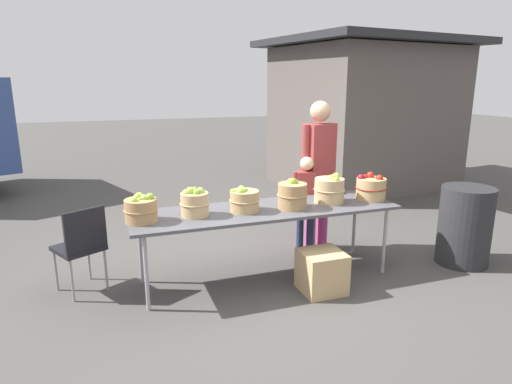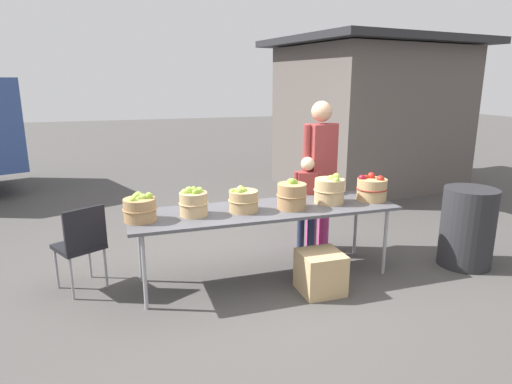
% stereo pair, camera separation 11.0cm
% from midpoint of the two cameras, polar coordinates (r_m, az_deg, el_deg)
% --- Properties ---
extents(ground_plane, '(40.00, 40.00, 0.00)m').
position_cam_midpoint_polar(ground_plane, '(4.70, 0.54, -10.96)').
color(ground_plane, '#474442').
extents(market_table, '(2.70, 0.76, 0.75)m').
position_cam_midpoint_polar(market_table, '(4.45, 0.56, -2.61)').
color(market_table, '#4C4C51').
rests_on(market_table, ground).
extents(apple_basket_green_0, '(0.31, 0.31, 0.27)m').
position_cam_midpoint_polar(apple_basket_green_0, '(4.15, -15.40, -2.14)').
color(apple_basket_green_0, '#A87F51').
rests_on(apple_basket_green_0, market_table).
extents(apple_basket_green_1, '(0.28, 0.28, 0.28)m').
position_cam_midpoint_polar(apple_basket_green_1, '(4.21, -8.70, -1.36)').
color(apple_basket_green_1, tan).
rests_on(apple_basket_green_1, market_table).
extents(apple_basket_green_2, '(0.30, 0.30, 0.25)m').
position_cam_midpoint_polar(apple_basket_green_2, '(4.32, -2.29, -1.04)').
color(apple_basket_green_2, tan).
rests_on(apple_basket_green_2, market_table).
extents(apple_basket_green_3, '(0.31, 0.31, 0.31)m').
position_cam_midpoint_polar(apple_basket_green_3, '(4.43, 4.02, -0.40)').
color(apple_basket_green_3, '#A87F51').
rests_on(apple_basket_green_3, market_table).
extents(apple_basket_green_4, '(0.33, 0.33, 0.31)m').
position_cam_midpoint_polar(apple_basket_green_4, '(4.68, 8.83, 0.31)').
color(apple_basket_green_4, tan).
rests_on(apple_basket_green_4, market_table).
extents(apple_basket_red_0, '(0.33, 0.33, 0.29)m').
position_cam_midpoint_polar(apple_basket_red_0, '(4.89, 14.01, 0.51)').
color(apple_basket_red_0, tan).
rests_on(apple_basket_red_0, market_table).
extents(vendor_adult, '(0.47, 0.29, 1.78)m').
position_cam_midpoint_polar(vendor_adult, '(5.21, 7.49, 3.56)').
color(vendor_adult, '#CC3F8C').
rests_on(vendor_adult, ground).
extents(child_customer, '(0.30, 0.21, 1.17)m').
position_cam_midpoint_polar(child_customer, '(5.08, 5.86, -0.79)').
color(child_customer, '#262D4C').
rests_on(child_customer, ground).
extents(food_kiosk, '(3.93, 3.43, 2.74)m').
position_cam_midpoint_polar(food_kiosk, '(8.85, 13.64, 9.87)').
color(food_kiosk, '#59514C').
rests_on(food_kiosk, ground).
extents(folding_chair, '(0.54, 0.54, 0.86)m').
position_cam_midpoint_polar(folding_chair, '(4.53, -22.33, -6.13)').
color(folding_chair, black).
rests_on(folding_chair, ground).
extents(trash_barrel, '(0.56, 0.56, 0.88)m').
position_cam_midpoint_polar(trash_barrel, '(5.40, 24.90, -3.97)').
color(trash_barrel, '#262628').
rests_on(trash_barrel, ground).
extents(produce_crate, '(0.40, 0.40, 0.40)m').
position_cam_midpoint_polar(produce_crate, '(4.38, 7.78, -10.17)').
color(produce_crate, tan).
rests_on(produce_crate, ground).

